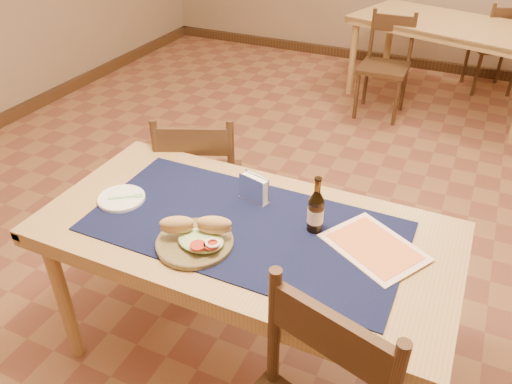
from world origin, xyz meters
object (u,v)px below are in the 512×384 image
at_px(main_table, 245,243).
at_px(sandwich_plate, 196,238).
at_px(beer_bottle, 316,211).
at_px(napkin_holder, 254,189).
at_px(back_table, 454,32).
at_px(chair_main_far, 201,182).

bearing_deg(main_table, sandwich_plate, -122.16).
bearing_deg(sandwich_plate, main_table, 57.84).
height_order(main_table, beer_bottle, beer_bottle).
xyz_separation_m(sandwich_plate, napkin_holder, (0.07, 0.35, 0.02)).
height_order(main_table, sandwich_plate, sandwich_plate).
relative_size(back_table, napkin_holder, 13.63).
relative_size(main_table, napkin_holder, 11.61).
bearing_deg(back_table, napkin_holder, -97.87).
xyz_separation_m(chair_main_far, napkin_holder, (0.51, -0.40, 0.34)).
distance_m(back_table, chair_main_far, 2.95).
bearing_deg(napkin_holder, sandwich_plate, -101.09).
relative_size(chair_main_far, sandwich_plate, 3.21).
bearing_deg(back_table, beer_bottle, -92.62).
bearing_deg(sandwich_plate, beer_bottle, 36.43).
distance_m(chair_main_far, napkin_holder, 0.72).
height_order(back_table, chair_main_far, chair_main_far).
height_order(back_table, sandwich_plate, sandwich_plate).
distance_m(back_table, sandwich_plate, 3.57).
xyz_separation_m(back_table, napkin_holder, (-0.44, -3.18, 0.14)).
xyz_separation_m(back_table, beer_bottle, (-0.15, -3.26, 0.17)).
xyz_separation_m(beer_bottle, napkin_holder, (-0.29, 0.08, -0.03)).
relative_size(chair_main_far, beer_bottle, 3.98).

